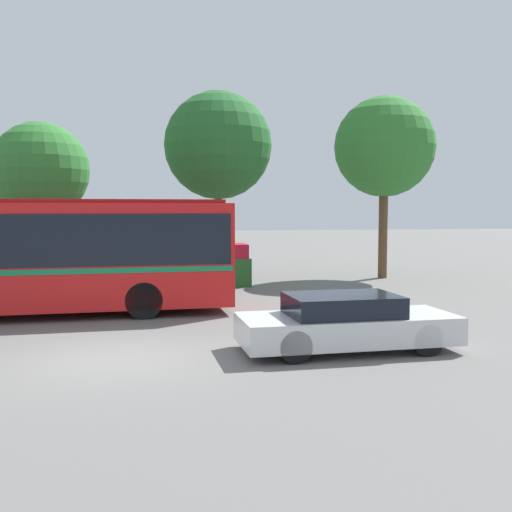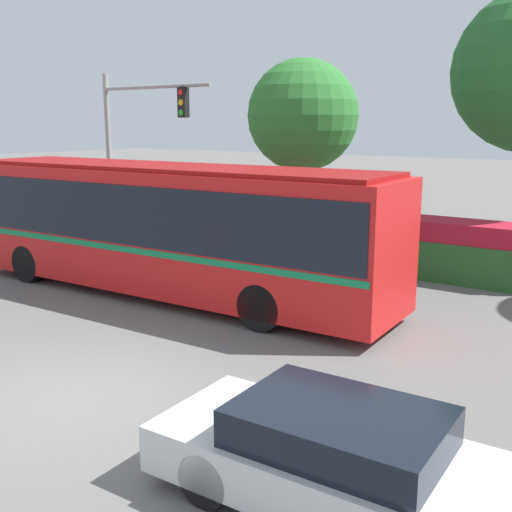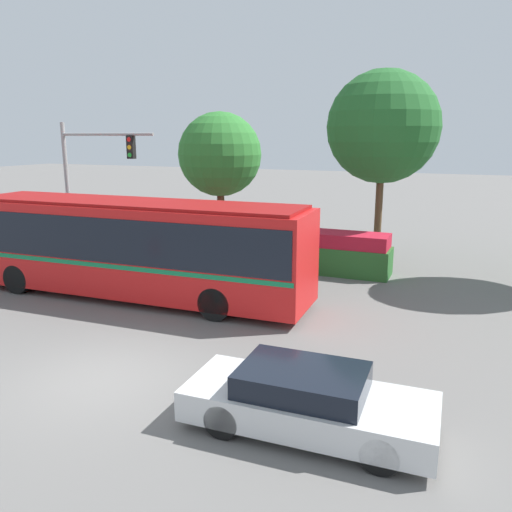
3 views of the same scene
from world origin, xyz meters
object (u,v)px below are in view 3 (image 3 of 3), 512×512
at_px(street_tree_left, 220,155).
at_px(city_bus, 134,243).
at_px(street_tree_centre, 383,127).
at_px(traffic_light_pole, 87,172).
at_px(sedan_foreground, 307,401).

bearing_deg(street_tree_left, city_bus, -86.83).
distance_m(street_tree_left, street_tree_centre, 7.08).
distance_m(traffic_light_pole, street_tree_left, 5.70).
relative_size(sedan_foreground, street_tree_centre, 0.58).
bearing_deg(sedan_foreground, street_tree_centre, 92.88).
bearing_deg(sedan_foreground, traffic_light_pole, 142.37).
height_order(traffic_light_pole, street_tree_centre, street_tree_centre).
distance_m(traffic_light_pole, street_tree_centre, 12.26).
xyz_separation_m(traffic_light_pole, street_tree_left, (4.46, 3.49, 0.66)).
bearing_deg(street_tree_centre, traffic_light_pole, -160.33).
bearing_deg(street_tree_centre, sedan_foreground, -85.57).
relative_size(sedan_foreground, traffic_light_pole, 0.78).
bearing_deg(street_tree_left, sedan_foreground, -57.56).
relative_size(sedan_foreground, street_tree_left, 0.72).
bearing_deg(street_tree_left, traffic_light_pole, -141.92).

